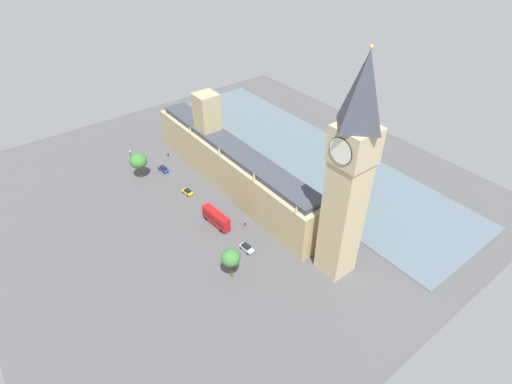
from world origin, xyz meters
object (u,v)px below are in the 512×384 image
(parliament_building, at_px, (231,164))
(car_silver_far_end, at_px, (247,248))
(street_lamp_by_river_gate, at_px, (130,154))
(clock_tower, at_px, (350,174))
(pedestrian_midblock, at_px, (245,224))
(car_yellow_cab_trailing, at_px, (187,192))
(plane_tree_kerbside, at_px, (231,258))
(pedestrian_under_trees, at_px, (168,155))
(plane_tree_opposite_hall, at_px, (138,161))
(car_blue_leading, at_px, (163,169))
(street_lamp_corner, at_px, (234,257))
(double_decker_bus_near_tower, at_px, (216,218))

(parliament_building, xyz_separation_m, car_silver_far_end, (14.54, 28.08, -7.66))
(car_silver_far_end, height_order, street_lamp_by_river_gate, street_lamp_by_river_gate)
(parliament_building, relative_size, clock_tower, 1.35)
(clock_tower, height_order, pedestrian_midblock, clock_tower)
(street_lamp_by_river_gate, bearing_deg, clock_tower, 104.98)
(car_yellow_cab_trailing, bearing_deg, plane_tree_kerbside, -109.60)
(plane_tree_kerbside, bearing_deg, car_yellow_cab_trailing, -102.89)
(car_silver_far_end, relative_size, pedestrian_midblock, 2.81)
(parliament_building, height_order, pedestrian_under_trees, parliament_building)
(pedestrian_under_trees, bearing_deg, parliament_building, 39.51)
(car_silver_far_end, height_order, plane_tree_opposite_hall, plane_tree_opposite_hall)
(clock_tower, xyz_separation_m, plane_tree_kerbside, (23.50, -14.15, -23.58))
(car_blue_leading, bearing_deg, pedestrian_midblock, -87.49)
(street_lamp_corner, height_order, street_lamp_by_river_gate, street_lamp_corner)
(parliament_building, bearing_deg, clock_tower, 90.26)
(car_blue_leading, relative_size, double_decker_bus_near_tower, 0.45)
(parliament_building, relative_size, street_lamp_by_river_gate, 13.98)
(car_blue_leading, bearing_deg, plane_tree_opposite_hall, 168.98)
(pedestrian_midblock, bearing_deg, double_decker_bus_near_tower, -151.05)
(clock_tower, distance_m, car_silver_far_end, 38.24)
(car_blue_leading, relative_size, pedestrian_under_trees, 2.99)
(pedestrian_midblock, bearing_deg, parliament_building, 136.23)
(clock_tower, height_order, car_yellow_cab_trailing, clock_tower)
(clock_tower, relative_size, car_blue_leading, 12.14)
(pedestrian_midblock, relative_size, plane_tree_opposite_hall, 0.17)
(clock_tower, xyz_separation_m, car_yellow_cab_trailing, (14.78, -52.25, -29.49))
(pedestrian_under_trees, relative_size, plane_tree_kerbside, 0.18)
(parliament_building, bearing_deg, street_lamp_corner, 56.11)
(double_decker_bus_near_tower, relative_size, pedestrian_under_trees, 6.60)
(clock_tower, bearing_deg, street_lamp_corner, -35.72)
(street_lamp_corner, bearing_deg, double_decker_bus_near_tower, -108.91)
(car_yellow_cab_trailing, height_order, street_lamp_corner, street_lamp_corner)
(car_blue_leading, xyz_separation_m, pedestrian_midblock, (-5.70, 41.65, -0.15))
(car_blue_leading, distance_m, street_lamp_corner, 54.55)
(parliament_building, distance_m, pedestrian_midblock, 22.82)
(double_decker_bus_near_tower, bearing_deg, plane_tree_kerbside, 62.83)
(pedestrian_under_trees, height_order, plane_tree_opposite_hall, plane_tree_opposite_hall)
(car_blue_leading, distance_m, pedestrian_midblock, 42.03)
(double_decker_bus_near_tower, xyz_separation_m, pedestrian_midblock, (-6.46, 5.71, -1.89))
(clock_tower, height_order, pedestrian_under_trees, clock_tower)
(parliament_building, distance_m, double_decker_bus_near_tower, 21.43)
(clock_tower, xyz_separation_m, double_decker_bus_near_tower, (15.46, -33.61, -27.74))
(plane_tree_kerbside, bearing_deg, clock_tower, 148.93)
(double_decker_bus_near_tower, relative_size, car_silver_far_end, 2.30)
(parliament_building, relative_size, plane_tree_opposite_hall, 8.28)
(plane_tree_kerbside, bearing_deg, pedestrian_midblock, -136.52)
(plane_tree_opposite_hall, height_order, street_lamp_by_river_gate, plane_tree_opposite_hall)
(car_silver_far_end, bearing_deg, pedestrian_midblock, -129.43)
(double_decker_bus_near_tower, bearing_deg, pedestrian_under_trees, -103.47)
(plane_tree_opposite_hall, xyz_separation_m, street_lamp_corner, (-1.14, 54.80, -2.38))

